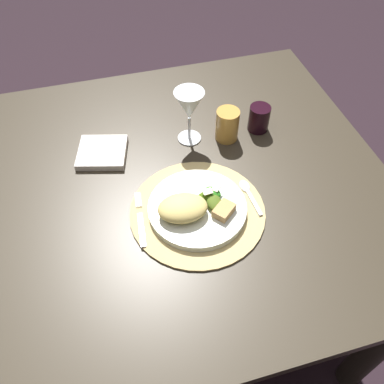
# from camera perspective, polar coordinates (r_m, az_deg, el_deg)

# --- Properties ---
(ground_plane) EXTENTS (6.00, 6.00, 0.00)m
(ground_plane) POSITION_cam_1_polar(r_m,az_deg,el_deg) (1.67, -2.34, -14.95)
(ground_plane) COLOR black
(dining_table) EXTENTS (1.19, 1.05, 0.71)m
(dining_table) POSITION_cam_1_polar(r_m,az_deg,el_deg) (1.17, -3.24, -2.73)
(dining_table) COLOR #362F22
(dining_table) RESTS_ON ground
(placemat) EXTENTS (0.34, 0.34, 0.01)m
(placemat) POSITION_cam_1_polar(r_m,az_deg,el_deg) (1.00, 0.76, -2.73)
(placemat) COLOR tan
(placemat) RESTS_ON dining_table
(dinner_plate) EXTENTS (0.24, 0.24, 0.02)m
(dinner_plate) POSITION_cam_1_polar(r_m,az_deg,el_deg) (0.99, 0.77, -2.30)
(dinner_plate) COLOR silver
(dinner_plate) RESTS_ON placemat
(pasta_serving) EXTENTS (0.13, 0.10, 0.04)m
(pasta_serving) POSITION_cam_1_polar(r_m,az_deg,el_deg) (0.96, -1.33, -2.28)
(pasta_serving) COLOR #DDC26A
(pasta_serving) RESTS_ON dinner_plate
(salad_greens) EXTENTS (0.07, 0.09, 0.03)m
(salad_greens) POSITION_cam_1_polar(r_m,az_deg,el_deg) (0.99, 2.84, -0.79)
(salad_greens) COLOR #3C5810
(salad_greens) RESTS_ON dinner_plate
(bread_piece) EXTENTS (0.06, 0.06, 0.02)m
(bread_piece) POSITION_cam_1_polar(r_m,az_deg,el_deg) (0.97, 4.55, -2.60)
(bread_piece) COLOR tan
(bread_piece) RESTS_ON dinner_plate
(fork) EXTENTS (0.03, 0.17, 0.00)m
(fork) POSITION_cam_1_polar(r_m,az_deg,el_deg) (0.99, -7.30, -4.15)
(fork) COLOR silver
(fork) RESTS_ON placemat
(spoon) EXTENTS (0.03, 0.12, 0.01)m
(spoon) POSITION_cam_1_polar(r_m,az_deg,el_deg) (1.05, 7.89, 0.11)
(spoon) COLOR silver
(spoon) RESTS_ON placemat
(napkin) EXTENTS (0.16, 0.16, 0.02)m
(napkin) POSITION_cam_1_polar(r_m,az_deg,el_deg) (1.16, -12.60, 5.51)
(napkin) COLOR white
(napkin) RESTS_ON dining_table
(wine_glass) EXTENTS (0.08, 0.08, 0.16)m
(wine_glass) POSITION_cam_1_polar(r_m,az_deg,el_deg) (1.12, -0.40, 12.00)
(wine_glass) COLOR silver
(wine_glass) RESTS_ON dining_table
(amber_tumbler) EXTENTS (0.07, 0.07, 0.09)m
(amber_tumbler) POSITION_cam_1_polar(r_m,az_deg,el_deg) (1.17, 5.01, 9.45)
(amber_tumbler) COLOR #C58F3F
(amber_tumbler) RESTS_ON dining_table
(dark_tumbler) EXTENTS (0.06, 0.06, 0.08)m
(dark_tumbler) POSITION_cam_1_polar(r_m,az_deg,el_deg) (1.21, 9.47, 10.27)
(dark_tumbler) COLOR black
(dark_tumbler) RESTS_ON dining_table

